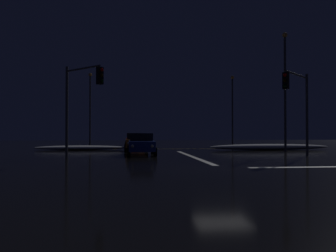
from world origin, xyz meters
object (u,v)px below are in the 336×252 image
object	(u,v)px
traffic_signal_nw	(81,94)
streetlamp_left_far	(90,104)
streetlamp_right_near	(285,84)
sedan_blue	(141,144)
streetlamp_right_far	(232,105)
sedan_red	(135,140)
sedan_orange	(136,142)
traffic_signal_ne	(298,97)

from	to	relation	value
traffic_signal_nw	streetlamp_left_far	distance (m)	22.31
streetlamp_right_near	sedan_blue	bearing A→B (deg)	-164.56
streetlamp_right_near	streetlamp_right_far	distance (m)	16.01
streetlamp_left_far	streetlamp_right_far	world-z (taller)	streetlamp_left_far
sedan_red	streetlamp_right_far	distance (m)	15.15
traffic_signal_nw	streetlamp_right_near	world-z (taller)	streetlamp_right_near
sedan_blue	sedan_orange	distance (m)	6.51
sedan_orange	traffic_signal_nw	world-z (taller)	traffic_signal_nw
traffic_signal_nw	streetlamp_left_far	bearing A→B (deg)	94.42
sedan_blue	traffic_signal_ne	distance (m)	11.32
sedan_red	traffic_signal_nw	world-z (taller)	traffic_signal_nw
traffic_signal_ne	streetlamp_left_far	bearing A→B (deg)	125.67
sedan_blue	traffic_signal_nw	bearing A→B (deg)	-144.75
traffic_signal_ne	streetlamp_left_far	distance (m)	27.66
traffic_signal_ne	streetlamp_right_far	bearing A→B (deg)	85.05
traffic_signal_nw	streetlamp_right_near	xyz separation A→B (m)	(16.34, 6.22, 1.71)
sedan_orange	sedan_red	world-z (taller)	same
traffic_signal_ne	traffic_signal_nw	distance (m)	14.40
streetlamp_right_near	traffic_signal_ne	bearing A→B (deg)	-106.80
streetlamp_right_far	traffic_signal_ne	bearing A→B (deg)	-94.95
traffic_signal_nw	streetlamp_right_near	distance (m)	17.57
sedan_red	traffic_signal_nw	distance (m)	15.94
sedan_blue	traffic_signal_nw	distance (m)	5.86
sedan_orange	streetlamp_right_far	distance (m)	18.59
streetlamp_left_far	streetlamp_right_near	world-z (taller)	streetlamp_right_near
traffic_signal_ne	sedan_orange	bearing A→B (deg)	138.30
traffic_signal_ne	streetlamp_right_far	xyz separation A→B (m)	(1.95, 22.45, 1.16)
sedan_orange	traffic_signal_nw	size ratio (longest dim) A/B	0.72
sedan_orange	sedan_blue	bearing A→B (deg)	-87.61
sedan_red	streetlamp_right_near	bearing A→B (deg)	-35.22
sedan_blue	streetlamp_right_far	bearing A→B (deg)	57.48
sedan_blue	sedan_orange	xyz separation A→B (m)	(-0.27, 6.51, 0.00)
traffic_signal_ne	sedan_blue	bearing A→B (deg)	163.82
streetlamp_left_far	streetlamp_right_near	xyz separation A→B (m)	(18.06, -16.00, 0.62)
sedan_blue	streetlamp_right_far	size ratio (longest dim) A/B	0.48
sedan_blue	traffic_signal_ne	bearing A→B (deg)	-16.18
sedan_orange	streetlamp_right_far	bearing A→B (deg)	45.58
sedan_orange	traffic_signal_ne	distance (m)	14.69
sedan_red	traffic_signal_nw	size ratio (longest dim) A/B	0.72
sedan_orange	sedan_red	xyz separation A→B (m)	(-0.02, 5.85, 0.00)
traffic_signal_nw	streetlamp_right_far	size ratio (longest dim) A/B	0.67
sedan_blue	traffic_signal_nw	size ratio (longest dim) A/B	0.72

